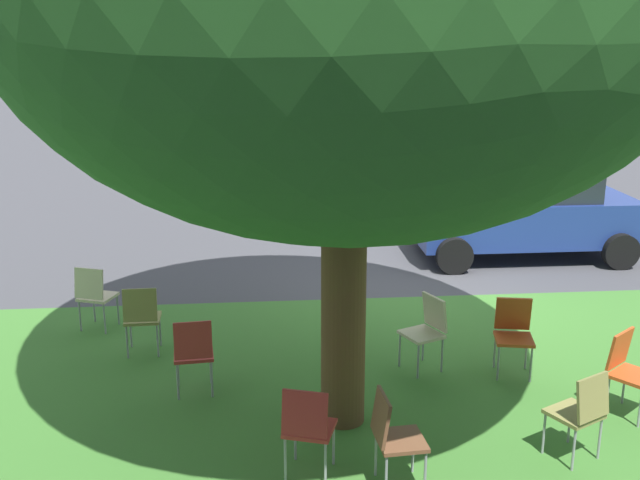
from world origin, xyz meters
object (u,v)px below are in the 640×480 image
chair_3 (393,433)px  parked_car (525,209)px  chair_0 (193,350)px  chair_6 (581,409)px  chair_8 (308,424)px  chair_2 (142,315)px  chair_1 (94,293)px  chair_7 (427,327)px  chair_4 (513,330)px  chair_5 (628,367)px

chair_3 → parked_car: 7.48m
chair_0 → chair_6: same height
chair_8 → chair_2: bearing=-56.9°
chair_6 → chair_1: bearing=-35.3°
chair_3 → chair_1: bearing=-49.6°
chair_1 → chair_3: (-3.24, 3.81, 0.00)m
chair_6 → chair_7: 2.25m
chair_0 → chair_7: same height
chair_1 → chair_7: bearing=159.5°
chair_1 → chair_7: (-4.06, 1.52, 0.00)m
chair_7 → chair_4: bearing=168.9°
chair_2 → chair_8: size_ratio=1.00×
chair_1 → chair_7: 4.33m
chair_0 → chair_1: 2.41m
chair_8 → parked_car: size_ratio=0.24×
chair_5 → chair_6: (0.85, 0.81, 0.00)m
chair_4 → parked_car: parked_car is taller
chair_4 → chair_5: same height
chair_6 → chair_7: bearing=-64.8°
chair_7 → parked_car: size_ratio=0.24×
chair_4 → chair_7: 0.98m
chair_2 → chair_6: same height
chair_1 → chair_5: (-5.87, 2.74, 0.00)m
chair_6 → chair_8: (2.49, 0.06, 0.00)m
chair_5 → chair_6: same height
chair_0 → chair_2: bearing=-57.7°
chair_0 → parked_car: 7.13m
chair_8 → chair_4: bearing=-142.6°
chair_5 → chair_8: size_ratio=1.00×
chair_6 → parked_car: 6.58m
chair_4 → chair_2: bearing=-11.4°
chair_5 → parked_car: (-0.88, -5.53, 0.32)m
parked_car → chair_7: bearing=58.0°
chair_0 → chair_3: same height
chair_2 → chair_8: bearing=123.1°
chair_5 → chair_2: bearing=-20.3°
chair_8 → chair_6: bearing=-178.7°
chair_1 → chair_6: bearing=144.7°
chair_0 → parked_car: bearing=-138.4°
chair_3 → parked_car: (-3.50, -6.60, 0.32)m
chair_0 → chair_6: bearing=155.9°
chair_2 → chair_5: size_ratio=1.00×
chair_2 → parked_car: size_ratio=0.24×
chair_8 → parked_car: (-4.21, -6.40, 0.32)m
chair_0 → chair_4: (-3.60, -0.24, 0.00)m
chair_2 → chair_6: (-4.29, 2.71, 0.00)m
chair_4 → chair_7: (0.96, -0.19, 0.00)m
chair_3 → chair_4: bearing=-130.2°
chair_5 → chair_6: bearing=43.8°
chair_8 → chair_5: bearing=-165.4°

